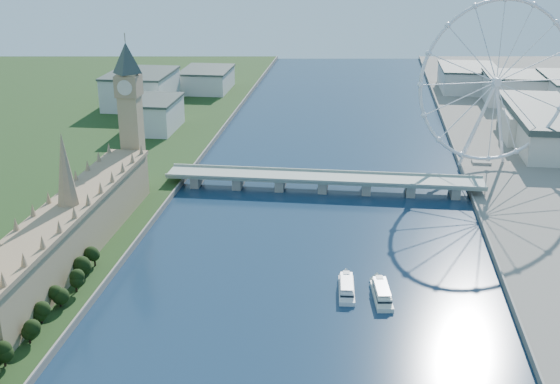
# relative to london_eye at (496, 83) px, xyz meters

# --- Properties ---
(tree_row) EXTENTS (7.70, 199.70, 19.73)m
(tree_row) POSITION_rel_london_eye_xyz_m (-232.98, -289.08, -58.50)
(tree_row) COLOR black
(tree_row) RESTS_ON ground
(parliament_range) EXTENTS (24.00, 200.00, 70.00)m
(parliament_range) POSITION_rel_london_eye_xyz_m (-247.98, -185.08, -49.04)
(parliament_range) COLOR tan
(parliament_range) RESTS_ON ground
(big_ben) EXTENTS (20.02, 20.02, 110.00)m
(big_ben) POSITION_rel_london_eye_xyz_m (-247.98, -77.08, -0.95)
(big_ben) COLOR tan
(big_ben) RESTS_ON ground
(westminster_bridge) EXTENTS (220.00, 22.00, 9.50)m
(westminster_bridge) POSITION_rel_london_eye_xyz_m (-119.98, -55.08, -60.89)
(westminster_bridge) COLOR gray
(westminster_bridge) RESTS_ON ground
(london_eye) EXTENTS (113.60, 39.12, 124.30)m
(london_eye) POSITION_rel_london_eye_xyz_m (0.00, 0.00, 0.00)
(london_eye) COLOR silver
(london_eye) RESTS_ON ground
(county_hall) EXTENTS (54.00, 144.00, 35.00)m
(county_hall) POSITION_rel_london_eye_xyz_m (55.02, 74.92, -67.52)
(county_hall) COLOR beige
(county_hall) RESTS_ON ground
(city_skyline) EXTENTS (505.00, 280.00, 32.00)m
(city_skyline) POSITION_rel_london_eye_xyz_m (-80.75, 205.00, -50.56)
(city_skyline) COLOR beige
(city_skyline) RESTS_ON ground
(tour_boat_near) EXTENTS (9.83, 31.79, 6.95)m
(tour_boat_near) POSITION_rel_london_eye_xyz_m (-98.58, -203.27, -67.52)
(tour_boat_near) COLOR silver
(tour_boat_near) RESTS_ON ground
(tour_boat_far) EXTENTS (12.24, 33.14, 7.18)m
(tour_boat_far) POSITION_rel_london_eye_xyz_m (-81.23, -206.92, -67.52)
(tour_boat_far) COLOR beige
(tour_boat_far) RESTS_ON ground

